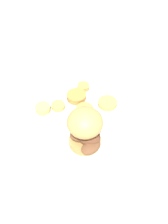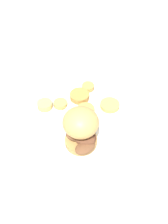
# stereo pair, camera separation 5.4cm
# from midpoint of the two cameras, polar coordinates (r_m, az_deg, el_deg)

# --- Properties ---
(ground_plane) EXTENTS (4.00, 4.00, 0.00)m
(ground_plane) POSITION_cam_midpoint_polar(r_m,az_deg,el_deg) (0.71, 2.18, -2.71)
(ground_plane) COLOR #B2A899
(dinner_plate) EXTENTS (0.29, 0.29, 0.02)m
(dinner_plate) POSITION_cam_midpoint_polar(r_m,az_deg,el_deg) (0.70, 2.21, -2.05)
(dinner_plate) COLOR white
(dinner_plate) RESTS_ON ground_plane
(sandwich) EXTENTS (0.08, 0.10, 0.11)m
(sandwich) POSITION_cam_midpoint_polar(r_m,az_deg,el_deg) (0.60, 1.97, -3.83)
(sandwich) COLOR tan
(sandwich) RESTS_ON dinner_plate
(potato_round_0) EXTENTS (0.04, 0.04, 0.01)m
(potato_round_0) POSITION_cam_midpoint_polar(r_m,az_deg,el_deg) (0.77, 2.90, 5.41)
(potato_round_0) COLOR tan
(potato_round_0) RESTS_ON dinner_plate
(potato_round_1) EXTENTS (0.05, 0.05, 0.02)m
(potato_round_1) POSITION_cam_midpoint_polar(r_m,az_deg,el_deg) (0.74, 1.12, 3.44)
(potato_round_1) COLOR #BC8942
(potato_round_1) RESTS_ON dinner_plate
(potato_round_2) EXTENTS (0.05, 0.05, 0.01)m
(potato_round_2) POSITION_cam_midpoint_polar(r_m,az_deg,el_deg) (0.72, 7.76, 1.44)
(potato_round_2) COLOR tan
(potato_round_2) RESTS_ON dinner_plate
(potato_round_3) EXTENTS (0.04, 0.04, 0.02)m
(potato_round_3) POSITION_cam_midpoint_polar(r_m,az_deg,el_deg) (0.72, -6.41, 1.47)
(potato_round_3) COLOR #DBB766
(potato_round_3) RESTS_ON dinner_plate
(potato_round_4) EXTENTS (0.05, 0.05, 0.02)m
(potato_round_4) POSITION_cam_midpoint_polar(r_m,az_deg,el_deg) (0.70, 2.59, 0.29)
(potato_round_4) COLOR tan
(potato_round_4) RESTS_ON dinner_plate
(potato_round_5) EXTENTS (0.04, 0.04, 0.01)m
(potato_round_5) POSITION_cam_midpoint_polar(r_m,az_deg,el_deg) (0.72, -3.04, 1.73)
(potato_round_5) COLOR tan
(potato_round_5) RESTS_ON dinner_plate
(fork) EXTENTS (0.06, 0.17, 0.00)m
(fork) POSITION_cam_midpoint_polar(r_m,az_deg,el_deg) (0.77, 19.09, -0.47)
(fork) COLOR silver
(fork) RESTS_ON ground_plane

